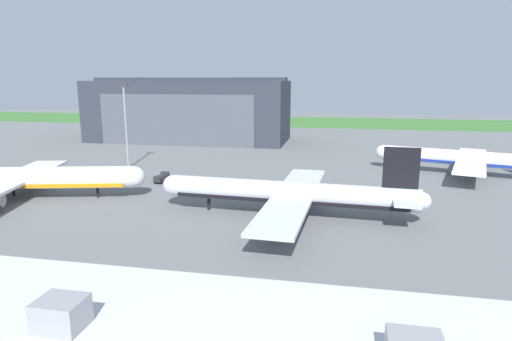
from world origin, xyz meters
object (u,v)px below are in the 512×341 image
(airliner_near_right, at_px, (15,179))
(baggage_tug, at_px, (162,178))
(maintenance_hangar, at_px, (189,111))
(airliner_near_left, at_px, (289,194))
(apron_light_mast, at_px, (125,120))
(airliner_far_right, at_px, (468,159))

(airliner_near_right, relative_size, baggage_tug, 11.45)
(maintenance_hangar, relative_size, airliner_near_left, 1.59)
(airliner_near_right, height_order, apron_light_mast, apron_light_mast)
(airliner_far_right, relative_size, baggage_tug, 9.92)
(airliner_far_right, xyz_separation_m, airliner_near_left, (-38.09, -39.16, -0.13))
(airliner_far_right, bearing_deg, airliner_near_right, -157.11)
(airliner_far_right, xyz_separation_m, apron_light_mast, (-83.77, -7.46, 8.41))
(maintenance_hangar, xyz_separation_m, airliner_far_right, (85.27, -44.13, -7.08))
(airliner_near_left, xyz_separation_m, baggage_tug, (-30.64, 18.30, -2.76))
(apron_light_mast, bearing_deg, airliner_far_right, 5.09)
(maintenance_hangar, xyz_separation_m, airliner_near_left, (47.18, -83.29, -7.20))
(baggage_tug, xyz_separation_m, apron_light_mast, (-15.04, 13.40, 11.29))
(maintenance_hangar, height_order, airliner_near_right, maintenance_hangar)
(airliner_near_right, height_order, baggage_tug, airliner_near_right)
(maintenance_hangar, height_order, airliner_near_left, maintenance_hangar)
(airliner_near_left, bearing_deg, maintenance_hangar, 119.53)
(maintenance_hangar, relative_size, airliner_far_right, 1.75)
(airliner_far_right, relative_size, airliner_near_left, 0.91)
(maintenance_hangar, bearing_deg, apron_light_mast, -88.34)
(maintenance_hangar, bearing_deg, airliner_near_right, -94.01)
(airliner_near_left, relative_size, airliner_near_right, 0.95)
(maintenance_hangar, xyz_separation_m, apron_light_mast, (1.49, -51.58, 1.33))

